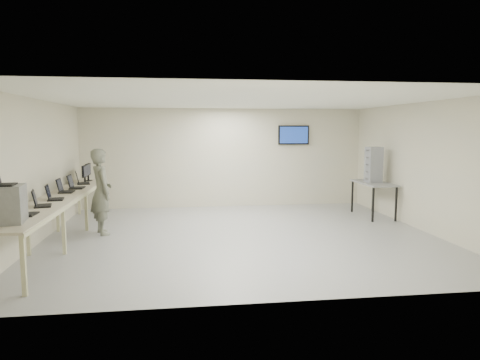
{
  "coord_description": "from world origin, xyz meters",
  "views": [
    {
      "loc": [
        -1.19,
        -8.66,
        2.21
      ],
      "look_at": [
        0.0,
        0.2,
        1.15
      ],
      "focal_mm": 32.0,
      "sensor_mm": 36.0,
      "label": 1
    }
  ],
  "objects": [
    {
      "name": "room",
      "position": [
        0.03,
        0.06,
        1.41
      ],
      "size": [
        8.01,
        7.01,
        2.81
      ],
      "color": "#B0B1AE",
      "rests_on": "ground"
    },
    {
      "name": "workbench",
      "position": [
        -3.59,
        0.0,
        0.83
      ],
      "size": [
        0.76,
        6.0,
        0.9
      ],
      "color": "beige",
      "rests_on": "ground"
    },
    {
      "name": "equipment_box",
      "position": [
        -3.65,
        -2.36,
        1.17
      ],
      "size": [
        0.52,
        0.57,
        0.53
      ],
      "primitive_type": "cube",
      "rotation": [
        0.0,
        0.0,
        0.15
      ],
      "color": "gray",
      "rests_on": "workbench"
    },
    {
      "name": "laptop_on_box",
      "position": [
        -3.7,
        -2.36,
        1.5
      ],
      "size": [
        0.31,
        0.37,
        0.26
      ],
      "rotation": [
        0.0,
        0.0,
        0.12
      ],
      "color": "black",
      "rests_on": "equipment_box"
    },
    {
      "name": "laptop_0",
      "position": [
        -3.63,
        -1.83,
        0.97
      ],
      "size": [
        0.3,
        0.36,
        0.28
      ],
      "rotation": [
        0.0,
        0.0,
        0.0
      ],
      "color": "black",
      "rests_on": "workbench"
    },
    {
      "name": "laptop_1",
      "position": [
        -3.63,
        -1.07,
        0.97
      ],
      "size": [
        0.38,
        0.42,
        0.28
      ],
      "rotation": [
        0.0,
        0.0,
        0.24
      ],
      "color": "black",
      "rests_on": "workbench"
    },
    {
      "name": "laptop_2",
      "position": [
        -3.61,
        -0.38,
        0.97
      ],
      "size": [
        0.36,
        0.41,
        0.29
      ],
      "rotation": [
        0.0,
        0.0,
        0.17
      ],
      "color": "black",
      "rests_on": "workbench"
    },
    {
      "name": "laptop_3",
      "position": [
        -3.66,
        0.59,
        0.98
      ],
      "size": [
        0.32,
        0.38,
        0.29
      ],
      "rotation": [
        0.0,
        0.0,
        0.03
      ],
      "color": "black",
      "rests_on": "workbench"
    },
    {
      "name": "laptop_4",
      "position": [
        -3.6,
        1.19,
        0.98
      ],
      "size": [
        0.33,
        0.4,
        0.31
      ],
      "rotation": [
        0.0,
        0.0,
        0.01
      ],
      "color": "black",
      "rests_on": "workbench"
    },
    {
      "name": "laptop_5",
      "position": [
        -3.64,
        1.99,
        0.98
      ],
      "size": [
        0.41,
        0.45,
        0.3
      ],
      "rotation": [
        0.0,
        0.0,
        0.26
      ],
      "color": "black",
      "rests_on": "workbench"
    },
    {
      "name": "monitor_near",
      "position": [
        -3.6,
        2.27,
        1.16
      ],
      "size": [
        0.19,
        0.43,
        0.43
      ],
      "color": "black",
      "rests_on": "workbench"
    },
    {
      "name": "monitor_far",
      "position": [
        -3.6,
        2.65,
        1.17
      ],
      "size": [
        0.2,
        0.45,
        0.44
      ],
      "color": "black",
      "rests_on": "workbench"
    },
    {
      "name": "soldier",
      "position": [
        -2.9,
        0.56,
        0.91
      ],
      "size": [
        0.67,
        0.78,
        1.81
      ],
      "primitive_type": "imported",
      "rotation": [
        0.0,
        0.0,
        1.99
      ],
      "color": "#535A45",
      "rests_on": "ground"
    },
    {
      "name": "side_table",
      "position": [
        3.6,
        1.54,
        0.81
      ],
      "size": [
        0.68,
        1.47,
        0.88
      ],
      "color": "gray",
      "rests_on": "ground"
    },
    {
      "name": "storage_bins",
      "position": [
        3.58,
        1.54,
        1.33
      ],
      "size": [
        0.34,
        0.38,
        0.89
      ],
      "color": "#979BA6",
      "rests_on": "side_table"
    }
  ]
}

